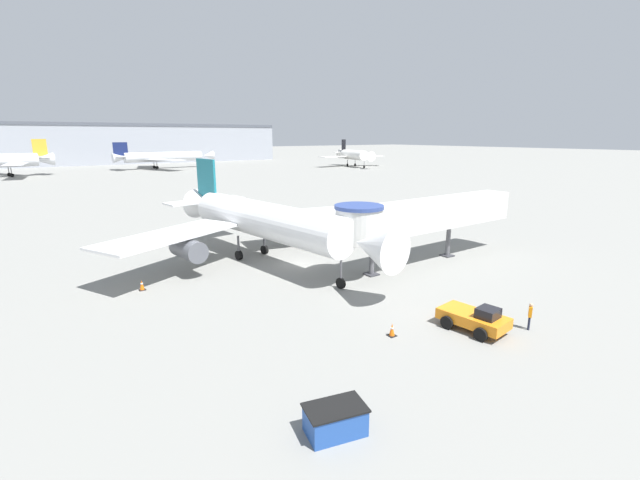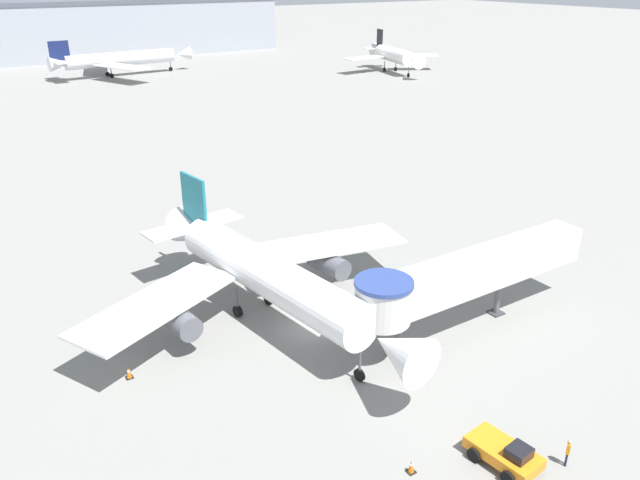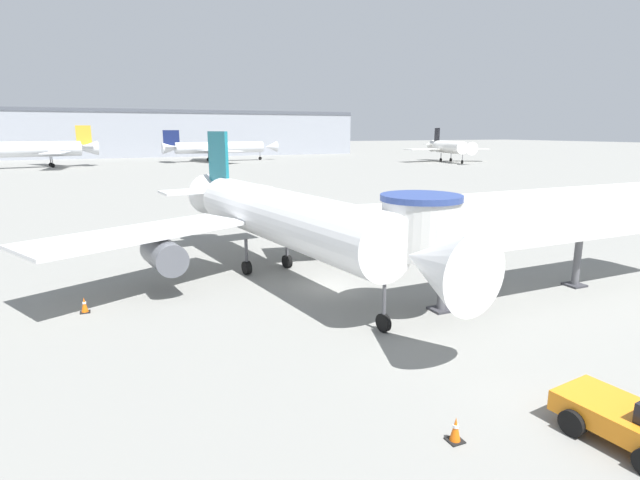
# 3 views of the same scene
# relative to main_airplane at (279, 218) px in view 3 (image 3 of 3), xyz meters

# --- Properties ---
(ground_plane) EXTENTS (800.00, 800.00, 0.00)m
(ground_plane) POSITION_rel_main_airplane_xyz_m (1.71, -3.27, -3.98)
(ground_plane) COLOR gray
(main_airplane) EXTENTS (30.16, 29.35, 9.39)m
(main_airplane) POSITION_rel_main_airplane_xyz_m (0.00, 0.00, 0.00)
(main_airplane) COLOR white
(main_airplane) RESTS_ON ground_plane
(jet_bridge) EXTENTS (21.89, 4.09, 6.33)m
(jet_bridge) POSITION_rel_main_airplane_xyz_m (11.69, -9.29, 0.66)
(jet_bridge) COLOR silver
(jet_bridge) RESTS_ON ground_plane
(pushback_tug_orange) EXTENTS (2.84, 4.35, 1.71)m
(pushback_tug_orange) POSITION_rel_main_airplane_xyz_m (3.87, -21.32, -3.19)
(pushback_tug_orange) COLOR orange
(pushback_tug_orange) RESTS_ON ground_plane
(traffic_cone_starboard_wing) EXTENTS (0.37, 0.37, 0.62)m
(traffic_cone_starboard_wing) POSITION_rel_main_airplane_xyz_m (12.02, -1.02, -3.69)
(traffic_cone_starboard_wing) COLOR black
(traffic_cone_starboard_wing) RESTS_ON ground_plane
(traffic_cone_near_nose) EXTENTS (0.49, 0.49, 0.81)m
(traffic_cone_near_nose) POSITION_rel_main_airplane_xyz_m (-0.95, -18.99, -3.59)
(traffic_cone_near_nose) COLOR black
(traffic_cone_near_nose) RESTS_ON ground_plane
(traffic_cone_port_wing) EXTENTS (0.51, 0.51, 0.84)m
(traffic_cone_port_wing) POSITION_rel_main_airplane_xyz_m (-11.62, -1.96, -3.58)
(traffic_cone_port_wing) COLOR black
(traffic_cone_port_wing) RESTS_ON ground_plane
(background_jet_gold_tail) EXTENTS (30.16, 30.43, 10.86)m
(background_jet_gold_tail) POSITION_rel_main_airplane_xyz_m (-23.08, 120.09, 0.78)
(background_jet_gold_tail) COLOR silver
(background_jet_gold_tail) RESTS_ON ground_plane
(background_jet_navy_tail) EXTENTS (37.18, 35.59, 9.62)m
(background_jet_navy_tail) POSITION_rel_main_airplane_xyz_m (24.81, 128.72, 0.26)
(background_jet_navy_tail) COLOR silver
(background_jet_navy_tail) RESTS_ON ground_plane
(background_jet_black_tail) EXTENTS (27.30, 26.91, 10.32)m
(background_jet_black_tail) POSITION_rel_main_airplane_xyz_m (88.82, 95.91, 0.56)
(background_jet_black_tail) COLOR white
(background_jet_black_tail) RESTS_ON ground_plane
(terminal_building) EXTENTS (151.48, 22.67, 16.96)m
(terminal_building) POSITION_rel_main_airplane_xyz_m (12.60, 171.73, 4.51)
(terminal_building) COLOR #999EA8
(terminal_building) RESTS_ON ground_plane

